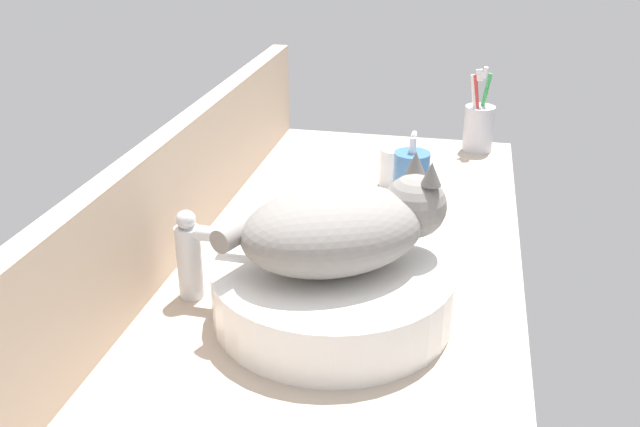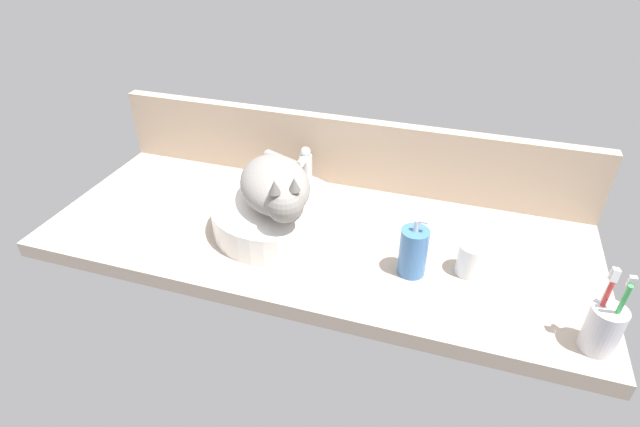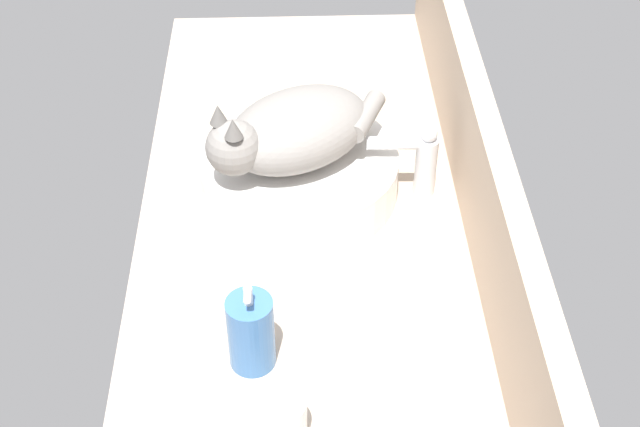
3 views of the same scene
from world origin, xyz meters
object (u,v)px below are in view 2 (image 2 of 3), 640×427
Objects in this scene: toothbrush_cup at (603,327)px; soap_dispenser at (413,251)px; cat at (276,186)px; faucet at (304,169)px; sink_basin at (277,215)px; water_glass at (471,260)px.

soap_dispenser is at bearing 162.92° from toothbrush_cup.
cat reaches higher than soap_dispenser.
faucet is at bearing 90.42° from cat.
cat is (0.81, -1.11, 9.59)cm from sink_basin.
sink_basin is at bearing 168.86° from soap_dispenser.
toothbrush_cup is (73.71, -18.67, 1.72)cm from sink_basin.
sink_basin is 2.20× the size of soap_dispenser.
sink_basin is 9.68cm from cat.
cat reaches higher than toothbrush_cup.
soap_dispenser is 39.39cm from toothbrush_cup.
sink_basin is 1.76× the size of toothbrush_cup.
faucet is at bearing 142.74° from soap_dispenser.
sink_basin is 76.05cm from toothbrush_cup.
cat reaches higher than water_glass.
soap_dispenser is (35.25, -5.99, -7.46)cm from cat.
faucet is at bearing 154.58° from water_glass.
faucet is (-0.15, 20.94, -6.11)cm from cat.
toothbrush_cup is 2.41× the size of water_glass.
soap_dispenser reaches higher than faucet.
sink_basin is 4.24× the size of water_glass.
toothbrush_cup is at bearing -32.11° from water_glass.
cat is at bearing -53.88° from sink_basin.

